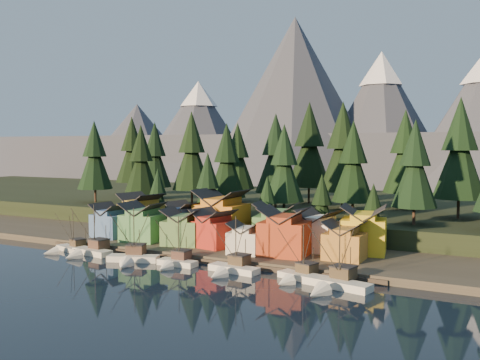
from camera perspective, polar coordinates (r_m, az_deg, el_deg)
The scene contains 45 objects.
ground at distance 101.54m, azimuth -9.51°, elevation -10.27°, with size 500.00×500.00×0.00m, color black.
shore_strip at distance 134.60m, azimuth 0.97°, elevation -6.42°, with size 400.00×50.00×1.50m, color #3C372C.
hillside at distance 179.78m, azimuth 8.23°, elevation -3.16°, with size 420.00×100.00×6.00m, color black.
dock at distance 114.60m, azimuth -4.43°, elevation -8.36°, with size 80.00×4.00×1.00m, color #483E33.
mountain_ridge at distance 298.66m, azimuth 15.57°, elevation 3.91°, with size 560.00×190.00×90.00m.
boat_0 at distance 129.65m, azimuth -18.00°, elevation -6.48°, with size 9.98×10.38×10.35m.
boat_1 at distance 124.06m, azimuth -15.89°, elevation -6.65°, with size 10.59×11.29×12.48m.
boat_2 at distance 114.64m, azimuth -11.53°, elevation -7.47°, with size 11.43×11.93×12.51m.
boat_3 at distance 109.69m, azimuth -6.99°, elevation -7.99°, with size 8.52×9.29×11.13m.
boat_4 at distance 103.22m, azimuth -1.03°, elevation -8.70°, with size 10.76×11.51×12.01m.
boat_5 at distance 98.26m, azimuth 6.19°, elevation -9.42°, with size 9.66×10.18×11.14m.
boat_6 at distance 93.52m, azimuth 9.90°, elevation -10.04°, with size 12.90×13.64×12.92m.
house_front_0 at distance 138.02m, azimuth -13.56°, elevation -4.12°, with size 8.96×8.54×8.33m.
house_front_1 at distance 130.55m, azimuth -10.32°, elevation -4.30°, with size 9.83×9.51×9.28m.
house_front_2 at distance 124.84m, azimuth -6.09°, elevation -4.86°, with size 10.30×10.35×8.33m.
house_front_3 at distance 121.27m, azimuth -2.86°, elevation -5.05°, with size 9.77×9.46×8.50m.
house_front_4 at distance 114.17m, azimuth 0.55°, elevation -6.08°, with size 7.54×7.98×6.71m.
house_front_5 at distance 112.01m, azimuth 4.76°, elevation -5.35°, with size 10.45×9.67×10.12m.
house_front_6 at distance 110.03m, azimuth 11.09°, elevation -6.24°, with size 7.79×7.37×7.74m.
house_back_0 at distance 143.01m, azimuth -10.53°, elevation -3.38°, with size 10.77×10.45×10.33m.
house_back_1 at distance 134.43m, azimuth -5.84°, elevation -4.13°, with size 9.25×9.33×8.83m.
house_back_2 at distance 131.68m, azimuth -1.99°, elevation -3.53°, with size 11.43×10.51×12.07m.
house_back_3 at distance 123.38m, azimuth 3.90°, elevation -4.59°, with size 11.14×10.32×9.79m.
house_back_4 at distance 117.76m, azimuth 8.43°, elevation -5.23°, with size 9.39×9.12×8.97m.
house_back_5 at distance 116.84m, azimuth 13.06°, elevation -5.03°, with size 10.61×10.70×10.23m.
tree_hill_0 at distance 178.46m, azimuth -15.24°, elevation 2.31°, with size 11.34×11.34×26.42m.
tree_hill_1 at distance 182.97m, azimuth -9.05°, elevation 2.42°, with size 11.31×11.31×26.35m.
tree_hill_2 at distance 161.07m, azimuth -10.49°, elevation 1.88°, with size 10.54×10.54×24.56m.
tree_hill_3 at distance 164.90m, azimuth -5.18°, elevation 2.79°, with size 12.41×12.41×28.91m.
tree_hill_4 at distance 173.76m, azimuth -0.25°, elevation 2.29°, with size 11.06×11.06×25.77m.
tree_hill_5 at distance 147.06m, azimuth -1.42°, elevation 1.78°, with size 10.58×10.58×24.64m.
tree_hill_6 at distance 156.81m, azimuth 3.83°, elevation 2.53°, with size 11.94×11.94×27.82m.
tree_hill_7 at distance 137.29m, azimuth 4.73°, elevation 1.48°, with size 10.29×10.29×23.97m.
tree_hill_8 at distance 156.99m, azimuth 10.90°, elevation 3.14°, with size 13.36×13.36×31.12m.
tree_hill_9 at distance 138.50m, azimuth 11.97°, elevation 1.62°, with size 10.65×10.65×24.82m.
tree_hill_10 at distance 160.92m, azimuth 17.19°, elevation 2.60°, with size 12.38×12.38×28.84m.
tree_hill_11 at distance 130.05m, azimuth 18.15°, elevation 1.31°, with size 10.53×10.53×24.53m.
tree_hill_12 at distance 144.76m, azimuth 22.39°, elevation 2.77°, with size 13.14×13.14×30.62m.
tree_hill_15 at distance 170.98m, azimuth 7.39°, elevation 3.42°, with size 13.83×13.83×32.21m.
tree_hill_16 at distance 201.94m, azimuth -11.43°, elevation 2.94°, with size 12.49×12.49×29.10m.
tree_shore_0 at distance 147.98m, azimuth -8.74°, elevation -1.67°, with size 7.19×7.19×16.75m.
tree_shore_1 at distance 138.82m, azimuth -3.44°, elevation -0.99°, with size 9.07×9.07×21.14m.
tree_shore_2 at distance 131.10m, azimuth 2.92°, elevation -2.62°, with size 6.67×6.67×15.55m.
tree_shore_3 at distance 125.80m, azimuth 8.71°, elevation -2.71°, with size 7.04×7.04×16.40m.
tree_shore_4 at distance 122.52m, azimuth 14.02°, elevation -3.41°, with size 6.27×6.27×14.60m.
Camera 1 is at (60.14, -78.05, 24.51)m, focal length 40.00 mm.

